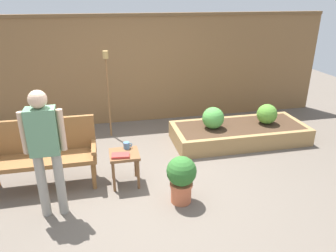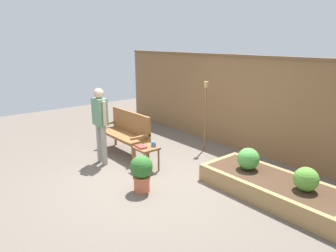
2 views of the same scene
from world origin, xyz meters
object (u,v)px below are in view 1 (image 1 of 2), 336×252
at_px(person_by_bench, 45,144).
at_px(shrub_near_bench, 213,118).
at_px(tiki_torch, 107,79).
at_px(side_table, 124,159).
at_px(cup_on_table, 127,145).
at_px(book_on_table, 121,155).
at_px(potted_boxwood, 181,177).
at_px(shrub_far_corner, 267,114).
at_px(garden_bench, 42,149).

bearing_deg(person_by_bench, shrub_near_bench, 29.95).
relative_size(shrub_near_bench, tiki_torch, 0.24).
xyz_separation_m(side_table, tiki_torch, (-0.11, 1.72, 0.70)).
height_order(cup_on_table, person_by_bench, person_by_bench).
bearing_deg(person_by_bench, book_on_table, 24.78).
distance_m(book_on_table, potted_boxwood, 0.87).
relative_size(side_table, shrub_far_corner, 1.32).
distance_m(garden_bench, person_by_bench, 0.84).
bearing_deg(shrub_far_corner, side_table, -159.77).
relative_size(garden_bench, shrub_far_corner, 3.97).
bearing_deg(garden_bench, shrub_far_corner, 11.20).
relative_size(book_on_table, potted_boxwood, 0.37).
height_order(side_table, tiki_torch, tiki_torch).
distance_m(cup_on_table, tiki_torch, 1.70).
relative_size(garden_bench, side_table, 3.00).
height_order(shrub_near_bench, tiki_torch, tiki_torch).
height_order(garden_bench, person_by_bench, person_by_bench).
height_order(book_on_table, shrub_near_bench, shrub_near_bench).
height_order(book_on_table, person_by_bench, person_by_bench).
xyz_separation_m(garden_bench, tiki_torch, (0.98, 1.48, 0.55)).
xyz_separation_m(side_table, shrub_near_bench, (1.64, 0.98, 0.09)).
xyz_separation_m(side_table, potted_boxwood, (0.66, -0.58, -0.03)).
bearing_deg(side_table, shrub_far_corner, 20.23).
xyz_separation_m(garden_bench, person_by_bench, (0.19, -0.72, 0.39)).
distance_m(shrub_near_bench, shrub_far_corner, 1.03).
distance_m(book_on_table, person_by_bench, 1.03).
relative_size(garden_bench, person_by_bench, 0.92).
height_order(cup_on_table, shrub_near_bench, shrub_near_bench).
relative_size(cup_on_table, shrub_near_bench, 0.33).
bearing_deg(person_by_bench, cup_on_table, 32.84).
relative_size(garden_bench, potted_boxwood, 2.27).
distance_m(cup_on_table, book_on_table, 0.25).
bearing_deg(person_by_bench, side_table, 28.05).
xyz_separation_m(garden_bench, shrub_far_corner, (3.75, 0.74, -0.06)).
xyz_separation_m(garden_bench, potted_boxwood, (1.75, -0.82, -0.18)).
xyz_separation_m(shrub_far_corner, tiki_torch, (-2.78, 0.74, 0.62)).
bearing_deg(potted_boxwood, person_by_bench, 176.48).
height_order(garden_bench, side_table, garden_bench).
relative_size(cup_on_table, potted_boxwood, 0.20).
relative_size(cup_on_table, tiki_torch, 0.08).
bearing_deg(tiki_torch, side_table, -86.33).
bearing_deg(person_by_bench, tiki_torch, 70.23).
height_order(side_table, book_on_table, book_on_table).
relative_size(book_on_table, tiki_torch, 0.15).
xyz_separation_m(book_on_table, person_by_bench, (-0.85, -0.39, 0.44)).
relative_size(book_on_table, shrub_far_corner, 0.65).
bearing_deg(shrub_near_bench, garden_bench, -164.74).
bearing_deg(shrub_far_corner, cup_on_table, -162.03).
distance_m(garden_bench, potted_boxwood, 1.94).
bearing_deg(tiki_torch, shrub_near_bench, -22.96).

